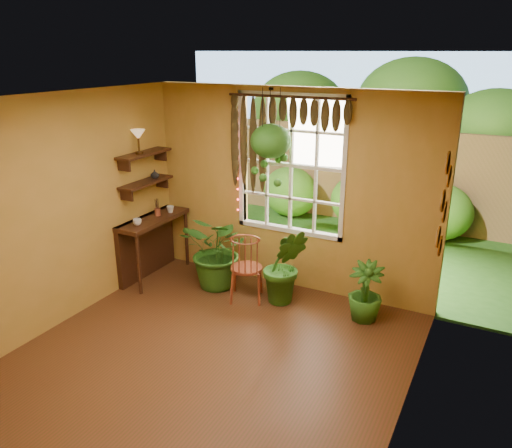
{
  "coord_description": "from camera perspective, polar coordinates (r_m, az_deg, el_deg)",
  "views": [
    {
      "loc": [
        2.55,
        -3.63,
        3.12
      ],
      "look_at": [
        0.07,
        1.15,
        1.24
      ],
      "focal_mm": 35.0,
      "sensor_mm": 36.0,
      "label": 1
    }
  ],
  "objects": [
    {
      "name": "hanging_basket",
      "position": [
        6.37,
        1.68,
        8.93
      ],
      "size": [
        0.51,
        0.51,
        1.23
      ],
      "color": "black",
      "rests_on": "ceiling"
    },
    {
      "name": "window",
      "position": [
        6.59,
        4.05,
        6.73
      ],
      "size": [
        1.52,
        0.1,
        1.86
      ],
      "color": "white",
      "rests_on": "wall_back"
    },
    {
      "name": "valance_vine",
      "position": [
        6.41,
        3.02,
        11.64
      ],
      "size": [
        1.7,
        0.12,
        1.1
      ],
      "color": "#3C1D10",
      "rests_on": "window"
    },
    {
      "name": "potted_plant_mid",
      "position": [
        6.41,
        3.34,
        -4.8
      ],
      "size": [
        0.7,
        0.65,
        1.03
      ],
      "primitive_type": "imported",
      "rotation": [
        0.0,
        0.0,
        0.44
      ],
      "color": "#215115",
      "rests_on": "floor"
    },
    {
      "name": "wall_back",
      "position": [
        6.65,
        3.87,
        3.73
      ],
      "size": [
        4.0,
        0.0,
        4.0
      ],
      "primitive_type": "plane",
      "rotation": [
        1.57,
        0.0,
        0.0
      ],
      "color": "#C09241",
      "rests_on": "floor"
    },
    {
      "name": "wall_left",
      "position": [
        6.08,
        -22.88,
        0.74
      ],
      "size": [
        0.0,
        4.5,
        4.5
      ],
      "primitive_type": "plane",
      "rotation": [
        1.57,
        0.0,
        1.57
      ],
      "color": "#C09241",
      "rests_on": "floor"
    },
    {
      "name": "wall_plates",
      "position": [
        5.67,
        20.59,
        1.89
      ],
      "size": [
        0.04,
        0.32,
        1.1
      ],
      "primitive_type": null,
      "color": "beige",
      "rests_on": "wall_right"
    },
    {
      "name": "wall_right",
      "position": [
        4.08,
        17.08,
        -7.46
      ],
      "size": [
        0.0,
        4.5,
        4.5
      ],
      "primitive_type": "plane",
      "rotation": [
        1.57,
        0.0,
        -1.57
      ],
      "color": "#C09241",
      "rests_on": "floor"
    },
    {
      "name": "potted_plant_right",
      "position": [
        6.2,
        12.37,
        -7.56
      ],
      "size": [
        0.46,
        0.46,
        0.75
      ],
      "primitive_type": "imported",
      "rotation": [
        0.0,
        0.0,
        0.1
      ],
      "color": "#215115",
      "rests_on": "floor"
    },
    {
      "name": "string_lights",
      "position": [
        6.83,
        -2.16,
        7.64
      ],
      "size": [
        0.03,
        0.03,
        1.54
      ],
      "primitive_type": null,
      "color": "#FF2633",
      "rests_on": "window"
    },
    {
      "name": "potted_plant_left",
      "position": [
        6.82,
        -4.23,
        -3.09
      ],
      "size": [
        1.1,
        0.99,
        1.08
      ],
      "primitive_type": "imported",
      "rotation": [
        0.0,
        0.0,
        -0.17
      ],
      "color": "#215115",
      "rests_on": "floor"
    },
    {
      "name": "cup_a",
      "position": [
        6.87,
        -13.42,
        0.22
      ],
      "size": [
        0.15,
        0.15,
        0.09
      ],
      "primitive_type": "imported",
      "rotation": [
        0.0,
        0.0,
        -0.38
      ],
      "color": "silver",
      "rests_on": "counter_ledge"
    },
    {
      "name": "ceiling",
      "position": [
        4.45,
        -7.82,
        13.63
      ],
      "size": [
        4.5,
        4.5,
        0.0
      ],
      "primitive_type": "plane",
      "rotation": [
        3.14,
        0.0,
        0.0
      ],
      "color": "silver",
      "rests_on": "wall_back"
    },
    {
      "name": "tiffany_lamp",
      "position": [
        6.84,
        -13.32,
        9.75
      ],
      "size": [
        0.19,
        0.19,
        0.32
      ],
      "color": "#503517",
      "rests_on": "shelf_upper"
    },
    {
      "name": "backyard",
      "position": [
        10.91,
        15.0,
        8.89
      ],
      "size": [
        14.0,
        10.0,
        12.0
      ],
      "color": "#225317",
      "rests_on": "ground"
    },
    {
      "name": "floor",
      "position": [
        5.42,
        -6.49,
        -16.06
      ],
      "size": [
        4.5,
        4.5,
        0.0
      ],
      "primitive_type": "plane",
      "color": "#592B19",
      "rests_on": "ground"
    },
    {
      "name": "counter_ledge",
      "position": [
        7.33,
        -12.18,
        -1.73
      ],
      "size": [
        0.4,
        1.2,
        0.9
      ],
      "color": "#3C1D10",
      "rests_on": "floor"
    },
    {
      "name": "windsor_chair",
      "position": [
        6.54,
        -1.12,
        -6.08
      ],
      "size": [
        0.55,
        0.56,
        1.12
      ],
      "rotation": [
        0.0,
        0.0,
        0.41
      ],
      "color": "maroon",
      "rests_on": "floor"
    },
    {
      "name": "brush_jar",
      "position": [
        7.2,
        -11.22,
        1.89
      ],
      "size": [
        0.08,
        0.08,
        0.31
      ],
      "color": "brown",
      "rests_on": "counter_ledge"
    },
    {
      "name": "shelf_lower",
      "position": [
        7.06,
        -12.44,
        4.67
      ],
      "size": [
        0.25,
        0.9,
        0.04
      ],
      "primitive_type": "cube",
      "color": "#3C1D10",
      "rests_on": "wall_left"
    },
    {
      "name": "shelf_upper",
      "position": [
        6.97,
        -12.68,
        7.85
      ],
      "size": [
        0.25,
        0.9,
        0.04
      ],
      "primitive_type": "cube",
      "color": "#3C1D10",
      "rests_on": "wall_left"
    },
    {
      "name": "cup_b",
      "position": [
        7.31,
        -9.77,
        1.67
      ],
      "size": [
        0.13,
        0.13,
        0.1
      ],
      "primitive_type": "imported",
      "rotation": [
        0.0,
        0.0,
        0.31
      ],
      "color": "beige",
      "rests_on": "counter_ledge"
    },
    {
      "name": "shelf_vase",
      "position": [
        7.18,
        -11.5,
        5.62
      ],
      "size": [
        0.15,
        0.15,
        0.12
      ],
      "primitive_type": "imported",
      "rotation": [
        0.0,
        0.0,
        0.29
      ],
      "color": "#B2AD99",
      "rests_on": "shelf_lower"
    }
  ]
}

